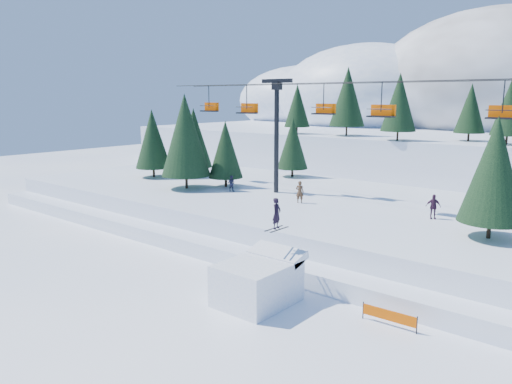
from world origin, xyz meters
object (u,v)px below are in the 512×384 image
Objects in this scene: banner_near at (389,316)px; banner_far at (400,306)px; chairlift at (380,121)px; jump_kicker at (259,280)px.

banner_near is 1.01× the size of banner_far.
banner_near is (7.82, -14.21, -8.78)m from chairlift.
jump_kicker is 7.13m from banner_near.
chairlift is 18.45m from banner_near.
banner_far is (7.72, -12.73, -8.78)m from chairlift.
banner_far is at bearing 26.48° from jump_kicker.
jump_kicker is 7.56m from banner_far.
chairlift is at bearing 121.24° from banner_far.
banner_near is (6.84, 1.87, -0.73)m from jump_kicker.
chairlift is (-0.99, 16.08, 8.05)m from jump_kicker.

